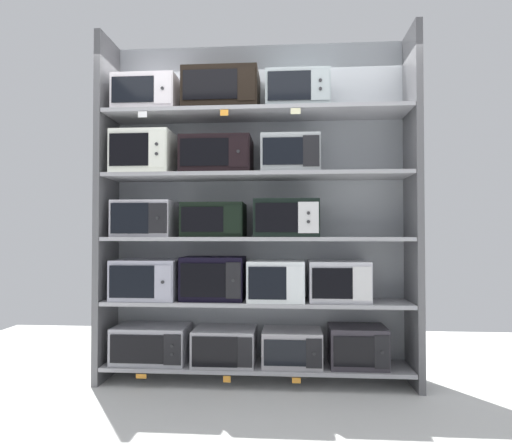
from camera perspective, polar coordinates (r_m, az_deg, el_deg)
name	(u,v)px	position (r m, az deg, el deg)	size (l,w,h in m)	color
ground	(242,443)	(2.76, -1.73, -25.80)	(6.32, 6.00, 0.02)	silver
back_panel	(258,209)	(3.74, 0.26, 1.94)	(2.52, 0.04, 2.70)	#9EA3A8
upright_left	(106,208)	(3.80, -18.25, 1.96)	(0.05, 0.40, 2.70)	#5B5B5E
upright_right	(413,206)	(3.63, 19.13, 2.12)	(0.05, 0.40, 2.70)	#5B5B5E
shelf_0	(256,366)	(3.65, 0.00, -17.34)	(2.32, 0.40, 0.03)	#99999E
microwave_0	(152,344)	(3.76, -12.94, -14.41)	(0.57, 0.37, 0.28)	#9B9BA4
microwave_1	(225,346)	(3.63, -3.91, -14.98)	(0.47, 0.39, 0.27)	#9E9DA4
microwave_2	(292,347)	(3.60, 4.55, -15.15)	(0.45, 0.36, 0.26)	#A19DA3
microwave_3	(357,346)	(3.63, 12.60, -14.72)	(0.42, 0.35, 0.30)	#302C34
price_tag_0	(141,376)	(3.62, -14.21, -18.02)	(0.08, 0.00, 0.03)	orange
price_tag_1	(227,379)	(3.49, -3.68, -18.85)	(0.05, 0.00, 0.05)	orange
price_tag_2	(296,380)	(3.46, 5.09, -18.96)	(0.06, 0.00, 0.04)	orange
shelf_1	(256,302)	(3.55, 0.00, -9.76)	(2.32, 0.40, 0.03)	#99999E
microwave_4	(148,279)	(3.69, -13.43, -6.76)	(0.50, 0.40, 0.31)	#9D9EAE
microwave_5	(214,278)	(3.56, -5.34, -6.78)	(0.48, 0.34, 0.33)	black
microwave_6	(276,280)	(3.52, 2.56, -7.09)	(0.43, 0.41, 0.31)	silver
microwave_7	(339,281)	(3.53, 10.32, -7.05)	(0.45, 0.35, 0.30)	#BABAC2
shelf_2	(256,239)	(3.51, 0.00, -1.88)	(2.32, 0.40, 0.03)	#99999E
microwave_8	(145,219)	(3.68, -13.70, 0.61)	(0.46, 0.37, 0.28)	#B2B0B9
microwave_9	(214,220)	(3.55, -5.27, 0.49)	(0.47, 0.36, 0.26)	black
microwave_10	(287,218)	(3.50, 3.85, 0.69)	(0.49, 0.41, 0.28)	black
shelf_3	(256,176)	(3.54, 0.00, 6.03)	(2.32, 0.40, 0.03)	#99999E
microwave_11	(145,154)	(3.73, -13.70, 8.48)	(0.45, 0.43, 0.33)	silver
microwave_12	(217,156)	(3.59, -4.87, 8.43)	(0.54, 0.41, 0.28)	black
microwave_13	(290,155)	(3.55, 4.33, 8.58)	(0.44, 0.38, 0.28)	#A0A7A9
shelf_4	(256,114)	(3.64, 0.00, 13.66)	(2.32, 0.40, 0.03)	#99999E
microwave_14	(148,96)	(3.83, -13.38, 15.30)	(0.49, 0.37, 0.28)	silver
microwave_15	(222,92)	(3.71, -4.29, 16.13)	(0.58, 0.40, 0.31)	black
microwave_16	(297,93)	(3.67, 5.22, 16.08)	(0.48, 0.36, 0.28)	#9BA7AA
price_tag_3	(143,114)	(3.59, -14.04, 13.20)	(0.07, 0.00, 0.05)	white
price_tag_4	(224,113)	(3.45, -4.00, 13.76)	(0.06, 0.00, 0.05)	orange
price_tag_5	(296,111)	(3.42, 4.98, 13.93)	(0.07, 0.00, 0.04)	beige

